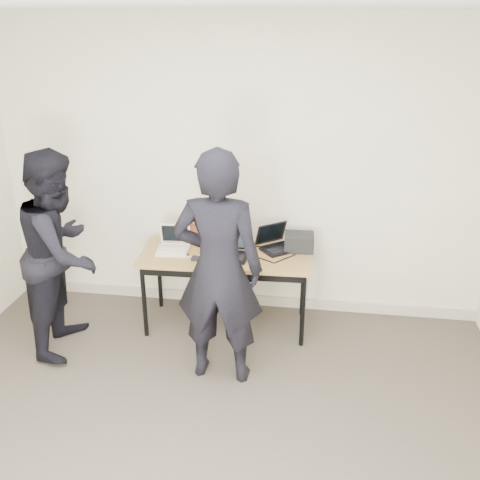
% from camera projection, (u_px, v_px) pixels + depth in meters
% --- Properties ---
extents(room, '(4.60, 4.60, 2.80)m').
position_uv_depth(room, '(176.00, 285.00, 2.78)').
color(room, '#433B33').
rests_on(room, ground).
extents(desk, '(1.52, 0.70, 0.72)m').
position_uv_depth(desk, '(226.00, 260.00, 4.71)').
color(desk, olive).
rests_on(desk, ground).
extents(laptop_beige, '(0.29, 0.28, 0.22)m').
position_uv_depth(laptop_beige, '(174.00, 246.00, 4.74)').
color(laptop_beige, beige).
rests_on(laptop_beige, desk).
extents(laptop_center, '(0.32, 0.31, 0.23)m').
position_uv_depth(laptop_center, '(231.00, 250.00, 4.63)').
color(laptop_center, black).
rests_on(laptop_center, desk).
extents(laptop_right, '(0.42, 0.41, 0.22)m').
position_uv_depth(laptop_right, '(276.00, 243.00, 4.78)').
color(laptop_right, black).
rests_on(laptop_right, desk).
extents(leather_satchel, '(0.38, 0.24, 0.25)m').
position_uv_depth(leather_satchel, '(210.00, 230.00, 4.87)').
color(leather_satchel, '#5D3218').
rests_on(leather_satchel, desk).
extents(tissue, '(0.14, 0.11, 0.08)m').
position_uv_depth(tissue, '(213.00, 214.00, 4.81)').
color(tissue, white).
rests_on(tissue, leather_satchel).
extents(equipment_box, '(0.27, 0.23, 0.15)m').
position_uv_depth(equipment_box, '(299.00, 242.00, 4.75)').
color(equipment_box, black).
rests_on(equipment_box, desk).
extents(power_brick, '(0.10, 0.07, 0.03)m').
position_uv_depth(power_brick, '(197.00, 259.00, 4.56)').
color(power_brick, black).
rests_on(power_brick, desk).
extents(cables, '(1.15, 0.41, 0.01)m').
position_uv_depth(cables, '(231.00, 254.00, 4.68)').
color(cables, black).
rests_on(cables, desk).
extents(person_typist, '(0.68, 0.46, 1.84)m').
position_uv_depth(person_typist, '(218.00, 269.00, 3.94)').
color(person_typist, black).
rests_on(person_typist, ground).
extents(person_observer, '(0.71, 0.88, 1.72)m').
position_uv_depth(person_observer, '(61.00, 252.00, 4.38)').
color(person_observer, black).
rests_on(person_observer, ground).
extents(baseboard, '(4.50, 0.03, 0.10)m').
position_uv_depth(baseboard, '(239.00, 299.00, 5.32)').
color(baseboard, '#ADA08F').
rests_on(baseboard, ground).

